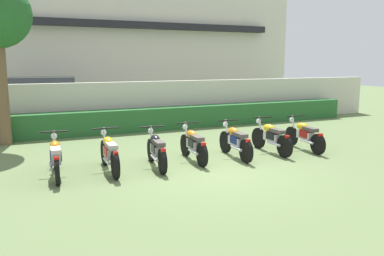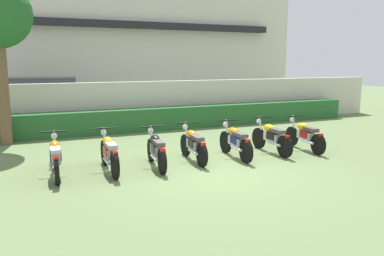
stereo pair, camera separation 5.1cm
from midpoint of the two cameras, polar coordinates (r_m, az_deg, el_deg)
The scene contains 12 objects.
ground at distance 9.29m, azimuth 3.40°, elevation -6.26°, with size 60.00×60.00×0.00m, color #607547.
building at distance 24.74m, azimuth -14.75°, elevation 13.22°, with size 24.32×6.50×8.45m.
compound_wall at distance 15.24m, azimuth -8.16°, elevation 3.32°, with size 23.11×0.30×1.79m, color beige.
hedge_row at distance 14.63m, azimuth -7.37°, elevation 1.19°, with size 18.48×0.70×0.83m, color #28602D.
parked_car at distance 18.08m, azimuth -20.16°, elevation 3.95°, with size 4.69×2.53×1.89m.
motorcycle_in_row_0 at distance 9.23m, azimuth -19.04°, elevation -4.00°, with size 0.60×1.87×0.96m.
motorcycle_in_row_1 at distance 9.33m, azimuth -11.77°, elevation -3.50°, with size 0.60×1.92×0.97m.
motorcycle_in_row_2 at distance 9.53m, azimuth -5.06°, elevation -3.12°, with size 0.60×1.81×0.95m.
motorcycle_in_row_3 at distance 10.09m, azimuth 0.33°, elevation -2.36°, with size 0.60×1.80×0.95m.
motorcycle_in_row_4 at distance 10.51m, azimuth 6.46°, elevation -1.90°, with size 0.60×1.84×0.96m.
motorcycle_in_row_5 at distance 11.23m, azimuth 11.57°, elevation -1.30°, with size 0.60×1.88×0.96m.
motorcycle_in_row_6 at distance 11.81m, azimuth 16.15°, elevation -0.99°, with size 0.60×1.87×0.95m.
Camera 2 is at (-4.10, -7.93, 2.54)m, focal length 36.76 mm.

